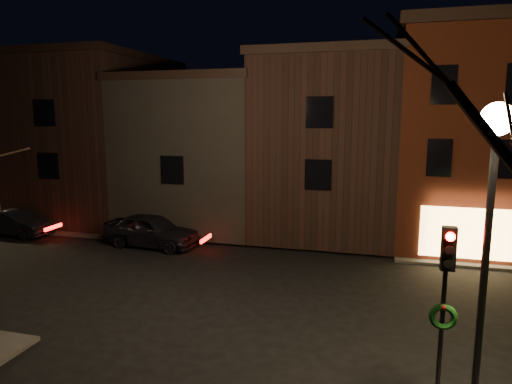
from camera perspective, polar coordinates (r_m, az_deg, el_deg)
ground at (r=16.94m, az=-0.19°, el=-12.55°), size 120.00×120.00×0.00m
sidewalk_far_left at (r=43.12m, az=-19.06°, el=0.54°), size 30.00×30.00×0.12m
corner_building at (r=24.93m, az=24.21°, el=6.45°), size 6.50×8.50×10.50m
row_building_a at (r=25.83m, az=9.32°, el=5.96°), size 7.30×10.30×9.40m
row_building_b at (r=27.57m, az=-5.93°, el=5.21°), size 7.80×10.30×8.40m
row_building_c at (r=30.90m, az=-18.68°, el=6.61°), size 7.30×10.30×9.90m
street_lamp_near at (r=9.43m, az=27.44°, el=1.26°), size 0.60×0.60×6.48m
traffic_signal at (r=10.36m, az=22.55°, el=-11.29°), size 0.58×0.38×4.05m
parked_car_a at (r=23.04m, az=-12.94°, el=-4.69°), size 4.97×2.44×1.63m
parked_car_b at (r=27.76m, az=-27.84°, el=-3.45°), size 4.24×1.82×1.36m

